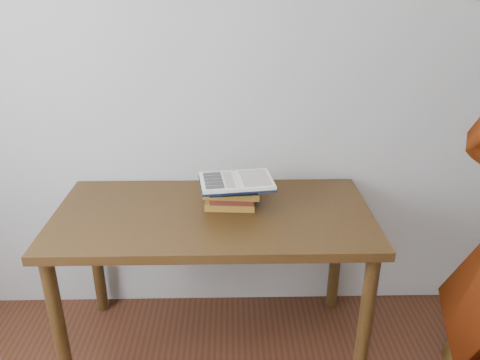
{
  "coord_description": "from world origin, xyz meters",
  "views": [
    {
      "loc": [
        0.06,
        -0.47,
        1.73
      ],
      "look_at": [
        0.1,
        1.34,
        0.93
      ],
      "focal_mm": 35.0,
      "sensor_mm": 36.0,
      "label": 1
    }
  ],
  "objects": [
    {
      "name": "room_shell",
      "position": [
        -0.08,
        0.01,
        1.63
      ],
      "size": [
        3.54,
        3.54,
        2.62
      ],
      "color": "#B4B2AA",
      "rests_on": "ground"
    },
    {
      "name": "desk",
      "position": [
        -0.02,
        1.38,
        0.66
      ],
      "size": [
        1.41,
        0.71,
        0.76
      ],
      "color": "#442911",
      "rests_on": "ground"
    },
    {
      "name": "book_stack",
      "position": [
        0.06,
        1.44,
        0.82
      ],
      "size": [
        0.26,
        0.21,
        0.12
      ],
      "color": "#985522",
      "rests_on": "desk"
    },
    {
      "name": "open_book",
      "position": [
        0.08,
        1.42,
        0.89
      ],
      "size": [
        0.35,
        0.26,
        0.03
      ],
      "rotation": [
        0.0,
        0.0,
        0.13
      ],
      "color": "black",
      "rests_on": "book_stack"
    }
  ]
}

